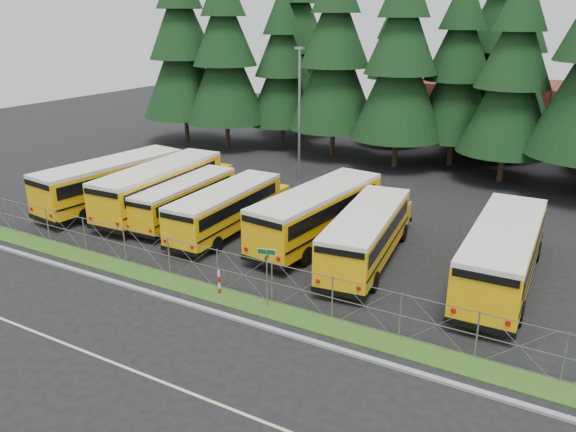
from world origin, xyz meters
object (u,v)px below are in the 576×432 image
object	(u,v)px
bus_2	(187,200)
street_sign	(267,265)
bus_east	(503,255)
light_standard	(299,110)
bus_0	(117,183)
striped_bollard	(219,282)
bus_1	(165,188)
bus_3	(230,210)
bus_6	(368,236)
bus_5	(321,214)

from	to	relation	value
bus_2	street_sign	distance (m)	12.79
bus_2	bus_east	distance (m)	19.11
bus_2	street_sign	bearing A→B (deg)	-37.14
light_standard	street_sign	bearing A→B (deg)	-65.64
bus_0	striped_bollard	size ratio (longest dim) A/B	10.25
bus_east	bus_0	bearing A→B (deg)	179.02
bus_0	street_sign	xyz separation A→B (m)	(16.28, -7.17, 0.42)
bus_1	striped_bollard	world-z (taller)	bus_1
bus_3	street_sign	distance (m)	9.68
street_sign	striped_bollard	distance (m)	2.96
bus_east	bus_2	bearing A→B (deg)	178.54
street_sign	bus_6	bearing A→B (deg)	73.23
street_sign	light_standard	bearing A→B (deg)	114.36
bus_5	bus_1	bearing A→B (deg)	-171.67
bus_1	bus_5	world-z (taller)	bus_1
bus_0	bus_east	size ratio (longest dim) A/B	1.01
bus_0	bus_1	size ratio (longest dim) A/B	1.01
bus_5	bus_east	xyz separation A→B (m)	(10.11, -0.97, 0.02)
bus_2	light_standard	distance (m)	12.34
bus_1	bus_3	bearing A→B (deg)	-12.38
bus_0	street_sign	world-z (taller)	bus_0
street_sign	bus_3	bearing A→B (deg)	134.75
bus_0	street_sign	distance (m)	17.79
bus_2	striped_bollard	size ratio (longest dim) A/B	8.28
striped_bollard	bus_5	bearing A→B (deg)	82.03
bus_3	bus_east	size ratio (longest dim) A/B	0.87
bus_3	bus_6	distance (m)	8.85
bus_3	striped_bollard	xyz separation A→B (m)	(4.21, -6.91, -0.78)
bus_5	street_sign	size ratio (longest dim) A/B	4.28
bus_0	street_sign	bearing A→B (deg)	-16.88
bus_east	bus_6	bearing A→B (deg)	-176.73
bus_5	bus_6	bearing A→B (deg)	-17.34
bus_0	light_standard	size ratio (longest dim) A/B	1.21
bus_2	bus_6	bearing A→B (deg)	-4.44
bus_5	light_standard	world-z (taller)	light_standard
street_sign	bus_east	bearing A→B (deg)	40.25
bus_0	bus_1	bearing A→B (deg)	18.06
bus_1	striped_bollard	bearing A→B (deg)	-40.68
bus_6	street_sign	xyz separation A→B (m)	(-2.05, -6.81, 0.57)
bus_1	light_standard	size ratio (longest dim) A/B	1.20
bus_0	bus_2	bearing A→B (deg)	8.90
bus_3	striped_bollard	size ratio (longest dim) A/B	8.79
street_sign	bus_5	bearing A→B (deg)	99.69
bus_1	bus_3	xyz separation A→B (m)	(5.92, -1.02, -0.21)
bus_3	bus_5	distance (m)	5.58
bus_6	bus_2	bearing A→B (deg)	170.55
striped_bollard	light_standard	world-z (taller)	light_standard
light_standard	bus_1	bearing A→B (deg)	-110.95
street_sign	light_standard	world-z (taller)	light_standard
striped_bollard	light_standard	bearing A→B (deg)	107.45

